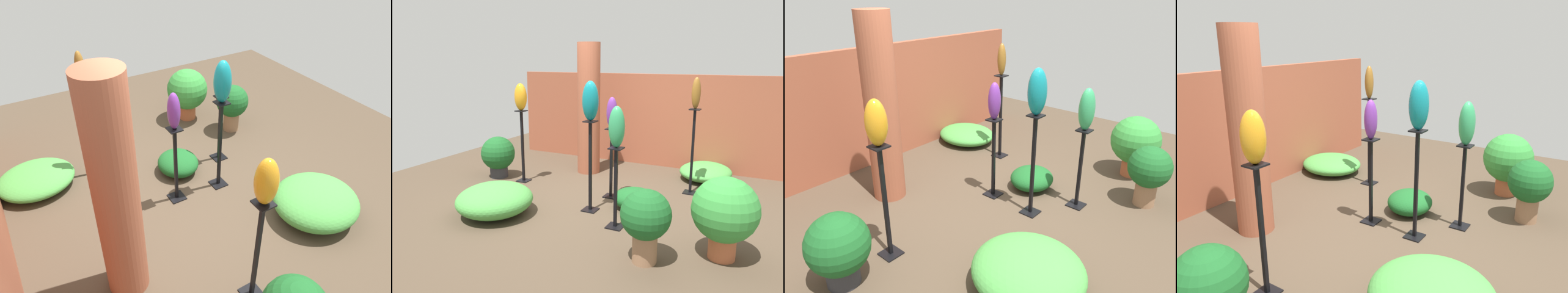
% 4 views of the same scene
% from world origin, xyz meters
% --- Properties ---
extents(ground_plane, '(8.00, 8.00, 0.00)m').
position_xyz_m(ground_plane, '(0.00, 0.00, 0.00)').
color(ground_plane, '#4C3D2D').
extents(brick_wall_back, '(5.60, 0.12, 1.77)m').
position_xyz_m(brick_wall_back, '(0.00, 2.28, 0.88)').
color(brick_wall_back, '#9E5138').
rests_on(brick_wall_back, ground).
extents(brick_pillar, '(0.41, 0.41, 2.33)m').
position_xyz_m(brick_pillar, '(-0.80, 1.26, 1.16)').
color(brick_pillar, '#9E5138').
rests_on(brick_pillar, ground).
extents(pedestal_jade, '(0.20, 0.20, 1.02)m').
position_xyz_m(pedestal_jade, '(0.56, -0.74, 0.46)').
color(pedestal_jade, black).
rests_on(pedestal_jade, ground).
extents(pedestal_amber, '(0.20, 0.20, 1.22)m').
position_xyz_m(pedestal_amber, '(-1.55, 0.26, 0.56)').
color(pedestal_amber, black).
rests_on(pedestal_amber, ground).
extents(pedestal_teal, '(0.20, 0.20, 1.25)m').
position_xyz_m(pedestal_teal, '(0.04, -0.39, 0.58)').
color(pedestal_teal, black).
rests_on(pedestal_teal, ground).
extents(pedestal_violet, '(0.20, 0.20, 1.06)m').
position_xyz_m(pedestal_violet, '(0.09, 0.23, 0.48)').
color(pedestal_violet, black).
rests_on(pedestal_violet, ground).
extents(pedestal_bronze, '(0.20, 0.20, 1.32)m').
position_xyz_m(pedestal_bronze, '(1.13, 0.93, 0.61)').
color(pedestal_bronze, black).
rests_on(pedestal_bronze, ground).
extents(art_vase_jade, '(0.20, 0.18, 0.50)m').
position_xyz_m(art_vase_jade, '(0.56, -0.74, 1.27)').
color(art_vase_jade, '#2D9356').
rests_on(art_vase_jade, pedestal_jade).
extents(art_vase_amber, '(0.20, 0.20, 0.44)m').
position_xyz_m(art_vase_amber, '(-1.55, 0.26, 1.44)').
color(art_vase_amber, orange).
rests_on(art_vase_amber, pedestal_amber).
extents(art_vase_teal, '(0.22, 0.21, 0.52)m').
position_xyz_m(art_vase_teal, '(0.04, -0.39, 1.51)').
color(art_vase_teal, '#0F727A').
rests_on(art_vase_teal, pedestal_teal).
extents(art_vase_violet, '(0.16, 0.15, 0.46)m').
position_xyz_m(art_vase_violet, '(0.09, 0.23, 1.28)').
color(art_vase_violet, '#6B2D8C').
rests_on(art_vase_violet, pedestal_violet).
extents(art_vase_bronze, '(0.13, 0.12, 0.47)m').
position_xyz_m(art_vase_bronze, '(1.13, 0.93, 1.55)').
color(art_vase_bronze, brown).
rests_on(art_vase_bronze, pedestal_bronze).
extents(potted_plant_walkway_edge, '(0.59, 0.59, 0.72)m').
position_xyz_m(potted_plant_walkway_edge, '(-2.08, 0.26, 0.41)').
color(potted_plant_walkway_edge, '#2D2D33').
rests_on(potted_plant_walkway_edge, ground).
extents(potted_plant_front_left, '(0.52, 0.52, 0.78)m').
position_xyz_m(potted_plant_front_left, '(1.14, -1.37, 0.48)').
color(potted_plant_front_left, '#936B4C').
rests_on(potted_plant_front_left, ground).
extents(potted_plant_mid_right, '(0.68, 0.68, 0.89)m').
position_xyz_m(potted_plant_mid_right, '(1.85, -0.94, 0.52)').
color(potted_plant_mid_right, '#B25B38').
rests_on(potted_plant_mid_right, ground).
extents(foliage_bed_east, '(1.00, 1.05, 0.42)m').
position_xyz_m(foliage_bed_east, '(-1.04, -1.08, 0.21)').
color(foliage_bed_east, '#479942').
rests_on(foliage_bed_east, ground).
extents(foliage_bed_west, '(0.60, 0.56, 0.29)m').
position_xyz_m(foliage_bed_west, '(0.57, -0.06, 0.15)').
color(foliage_bed_west, '#195923').
rests_on(foliage_bed_west, ground).
extents(foliage_bed_center, '(0.87, 1.00, 0.28)m').
position_xyz_m(foliage_bed_center, '(1.22, 1.74, 0.14)').
color(foliage_bed_center, '#479942').
rests_on(foliage_bed_center, ground).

